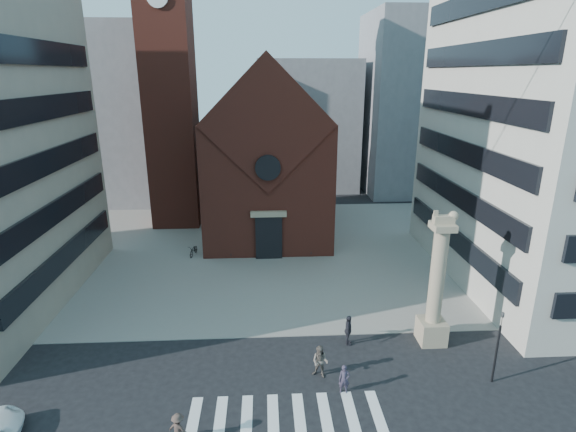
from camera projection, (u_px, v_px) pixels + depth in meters
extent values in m
plane|color=black|center=(274.00, 378.00, 25.04)|extent=(120.00, 120.00, 0.00)
cube|color=gray|center=(269.00, 250.00, 43.11)|extent=(46.00, 30.00, 0.05)
cube|color=maroon|center=(267.00, 175.00, 46.99)|extent=(12.00, 16.00, 12.00)
cube|color=#56271B|center=(266.00, 116.00, 45.55)|extent=(12.00, 15.40, 12.00)
cube|color=maroon|center=(267.00, 126.00, 37.61)|extent=(11.76, 0.50, 11.76)
cylinder|color=black|center=(268.00, 168.00, 38.24)|extent=(2.20, 0.30, 2.20)
cube|color=black|center=(269.00, 238.00, 40.46)|extent=(2.40, 0.30, 4.00)
cube|color=tan|center=(269.00, 214.00, 39.71)|extent=(3.20, 0.40, 0.50)
cube|color=maroon|center=(169.00, 85.00, 46.58)|extent=(5.00, 5.00, 30.00)
cube|color=gray|center=(113.00, 115.00, 58.69)|extent=(16.00, 14.00, 22.00)
cube|color=gray|center=(307.00, 125.00, 65.42)|extent=(14.00, 12.00, 18.00)
cube|color=gray|center=(423.00, 105.00, 62.49)|extent=(16.00, 14.00, 24.00)
cube|color=tan|center=(431.00, 331.00, 28.19)|extent=(1.60, 1.60, 1.50)
cylinder|color=tan|center=(437.00, 277.00, 27.05)|extent=(0.90, 0.90, 6.00)
cube|color=tan|center=(443.00, 227.00, 26.08)|extent=(1.30, 1.30, 0.40)
cube|color=tan|center=(444.00, 220.00, 25.96)|extent=(1.20, 0.50, 0.55)
sphere|color=tan|center=(453.00, 216.00, 25.91)|extent=(0.56, 0.56, 0.56)
cube|color=tan|center=(436.00, 214.00, 25.81)|extent=(0.25, 0.15, 0.35)
cylinder|color=black|center=(496.00, 354.00, 24.19)|extent=(0.12, 0.12, 3.50)
imported|color=black|center=(502.00, 319.00, 23.53)|extent=(0.13, 0.16, 0.80)
imported|color=#362E40|center=(344.00, 379.00, 23.66)|extent=(0.62, 0.43, 1.61)
imported|color=#655A51|center=(320.00, 362.00, 24.87)|extent=(1.14, 1.05, 1.90)
imported|color=#25242C|center=(348.00, 330.00, 27.84)|extent=(0.69, 1.22, 1.97)
imported|color=#483630|center=(178.00, 429.00, 20.41)|extent=(1.15, 0.92, 1.56)
imported|color=black|center=(194.00, 250.00, 41.55)|extent=(1.00, 2.02, 1.01)
imported|color=black|center=(214.00, 249.00, 41.63)|extent=(0.85, 1.93, 1.12)
imported|color=black|center=(233.00, 249.00, 41.74)|extent=(1.00, 2.02, 1.01)
imported|color=black|center=(253.00, 248.00, 41.82)|extent=(0.85, 1.93, 1.12)
imported|color=black|center=(273.00, 249.00, 41.93)|extent=(1.00, 2.02, 1.01)
imported|color=black|center=(293.00, 248.00, 42.01)|extent=(0.85, 1.93, 1.12)
imported|color=black|center=(312.00, 248.00, 42.12)|extent=(1.00, 2.02, 1.01)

